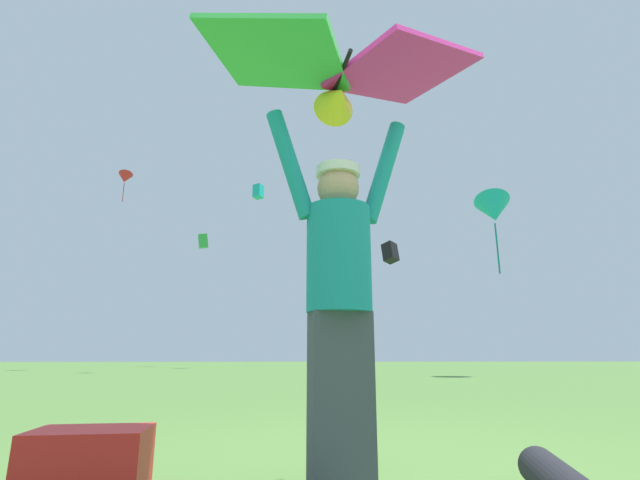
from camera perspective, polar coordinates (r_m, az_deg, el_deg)
ground_plane at (r=2.64m, az=8.99°, el=-27.39°), size 120.00×120.00×0.00m
kite_flyer_person at (r=2.37m, az=2.42°, el=-6.21°), size 0.81×0.39×1.92m
held_stunt_kite at (r=2.77m, az=2.46°, el=20.04°), size 1.64×0.96×0.39m
distant_kite_green_overhead_distant at (r=33.44m, az=-14.43°, el=-0.13°), size 0.86×0.85×1.10m
distant_kite_black_low_right at (r=25.13m, az=8.78°, el=-1.56°), size 0.96×1.17×1.25m
distant_kite_teal_mid_right at (r=17.28m, az=20.92°, el=3.48°), size 1.85×1.99×3.08m
distant_kite_red_high_left at (r=27.08m, az=-23.24°, el=7.15°), size 1.06×1.17×1.78m
distant_kite_teal_far_center at (r=28.46m, az=-7.73°, el=6.03°), size 0.72×0.78×0.90m
cooler_box at (r=2.37m, az=-27.15°, el=-23.92°), size 0.51×0.36×0.30m
marker_flag at (r=11.03m, az=5.41°, el=-8.77°), size 0.30×0.24×1.93m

